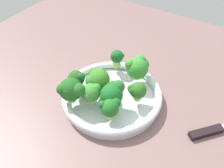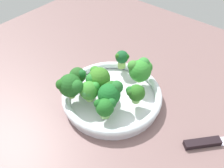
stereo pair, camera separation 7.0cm
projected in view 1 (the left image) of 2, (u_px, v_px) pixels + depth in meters
The scene contains 12 objects.
ground_plane at pixel (102, 107), 74.63cm from camera, with size 130.00×130.00×2.50cm, color #7E5F5E.
bowl at pixel (112, 96), 73.50cm from camera, with size 29.68×29.68×3.97cm.
broccoli_floret_0 at pixel (76, 79), 70.36cm from camera, with size 5.16×5.04×6.33cm.
broccoli_floret_1 at pixel (71, 90), 66.46cm from camera, with size 7.66×6.71×7.50cm.
broccoli_floret_2 at pixel (117, 57), 78.15cm from camera, with size 4.33×4.22×6.08cm.
broccoli_floret_3 at pixel (91, 93), 66.78cm from camera, with size 5.33×5.46×6.14cm.
broccoli_floret_4 at pixel (138, 67), 73.87cm from camera, with size 6.83×7.41×7.27cm.
broccoli_floret_5 at pixel (137, 91), 67.85cm from camera, with size 5.04×5.19×5.65cm.
broccoli_floret_6 at pixel (110, 108), 63.44cm from camera, with size 5.19×5.60×5.60cm.
broccoli_floret_7 at pixel (113, 92), 66.28cm from camera, with size 6.25×7.25×6.99cm.
broccoli_floret_8 at pixel (98, 79), 69.61cm from camera, with size 6.78×6.89×7.45cm.
knife at pixel (221, 128), 66.71cm from camera, with size 19.43×21.50×1.50cm.
Camera 1 is at (28.75, -40.24, 55.17)cm, focal length 39.49 mm.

